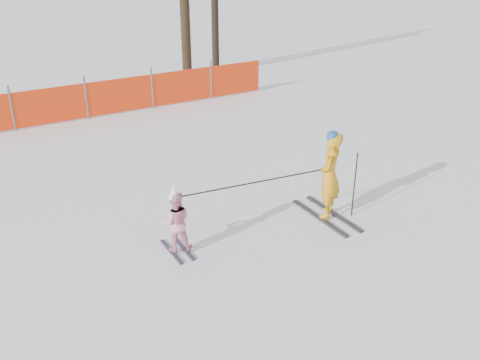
# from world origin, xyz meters

# --- Properties ---
(ground) EXTENTS (120.00, 120.00, 0.00)m
(ground) POSITION_xyz_m (0.00, 0.00, 0.00)
(ground) COLOR white
(ground) RESTS_ON ground
(adult) EXTENTS (0.71, 1.61, 1.74)m
(adult) POSITION_xyz_m (1.67, 0.09, 0.86)
(adult) COLOR black
(adult) RESTS_ON ground
(child) EXTENTS (0.63, 0.84, 1.26)m
(child) POSITION_xyz_m (-1.28, 0.43, 0.58)
(child) COLOR black
(child) RESTS_ON ground
(ski_poles) EXTENTS (3.29, 0.55, 1.29)m
(ski_poles) POSITION_xyz_m (0.82, 0.14, 0.89)
(ski_poles) COLOR black
(ski_poles) RESTS_ON ground
(safety_fence) EXTENTS (15.81, 0.06, 1.25)m
(safety_fence) POSITION_xyz_m (-2.79, 8.14, 0.56)
(safety_fence) COLOR #595960
(safety_fence) RESTS_ON ground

